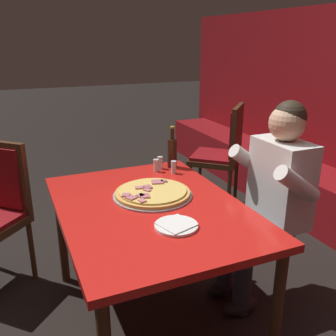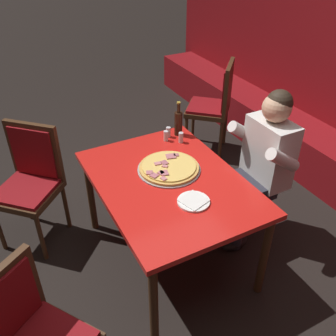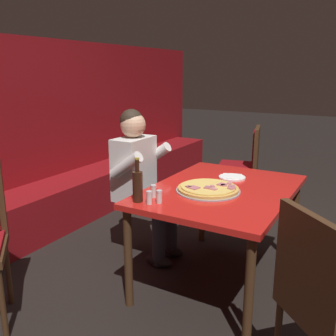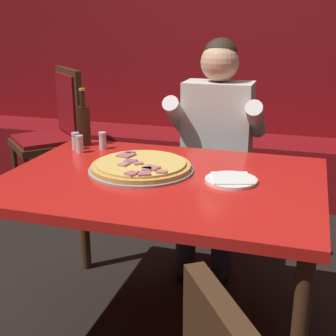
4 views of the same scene
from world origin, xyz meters
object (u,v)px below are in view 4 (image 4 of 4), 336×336
(shaker_oregano, at_px, (80,145))
(dining_chair_near_right, at_px, (56,129))
(plate_white_paper, at_px, (231,180))
(shaker_red_pepper_flakes, at_px, (76,142))
(pizza, at_px, (141,167))
(beer_bottle, at_px, (84,124))
(main_dining_table, at_px, (162,195))
(diner_seated_blue_shirt, at_px, (214,144))
(shaker_parmesan, at_px, (103,141))

(shaker_oregano, distance_m, dining_chair_near_right, 1.21)
(plate_white_paper, relative_size, shaker_red_pepper_flakes, 2.44)
(pizza, relative_size, plate_white_paper, 2.16)
(plate_white_paper, distance_m, shaker_red_pepper_flakes, 0.86)
(plate_white_paper, bearing_deg, beer_bottle, 157.32)
(beer_bottle, bearing_deg, pizza, -36.32)
(main_dining_table, height_order, diner_seated_blue_shirt, diner_seated_blue_shirt)
(main_dining_table, xyz_separation_m, dining_chair_near_right, (-1.20, 1.20, -0.07))
(shaker_red_pepper_flakes, bearing_deg, main_dining_table, -27.23)
(pizza, height_order, dining_chair_near_right, dining_chair_near_right)
(dining_chair_near_right, bearing_deg, pizza, -46.42)
(plate_white_paper, height_order, shaker_oregano, shaker_oregano)
(main_dining_table, distance_m, pizza, 0.16)
(shaker_red_pepper_flakes, height_order, diner_seated_blue_shirt, diner_seated_blue_shirt)
(main_dining_table, height_order, shaker_parmesan, shaker_parmesan)
(main_dining_table, xyz_separation_m, plate_white_paper, (0.28, 0.03, 0.09))
(main_dining_table, distance_m, shaker_red_pepper_flakes, 0.62)
(pizza, relative_size, dining_chair_near_right, 0.44)
(shaker_red_pepper_flakes, bearing_deg, dining_chair_near_right, 125.59)
(main_dining_table, distance_m, beer_bottle, 0.68)
(pizza, bearing_deg, beer_bottle, 143.68)
(pizza, bearing_deg, shaker_red_pepper_flakes, 152.67)
(pizza, xyz_separation_m, plate_white_paper, (0.40, -0.03, -0.01))
(pizza, xyz_separation_m, shaker_red_pepper_flakes, (-0.43, 0.22, 0.02))
(pizza, bearing_deg, main_dining_table, -26.85)
(shaker_red_pepper_flakes, relative_size, dining_chair_near_right, 0.08)
(plate_white_paper, distance_m, diner_seated_blue_shirt, 0.74)
(beer_bottle, distance_m, dining_chair_near_right, 1.09)
(shaker_oregano, bearing_deg, shaker_parmesan, 49.79)
(shaker_oregano, xyz_separation_m, diner_seated_blue_shirt, (0.56, 0.50, -0.08))
(shaker_oregano, bearing_deg, dining_chair_near_right, 126.09)
(beer_bottle, bearing_deg, diner_seated_blue_shirt, 31.13)
(pizza, relative_size, beer_bottle, 1.55)
(plate_white_paper, bearing_deg, shaker_oregano, 165.20)
(pizza, bearing_deg, shaker_parmesan, 138.41)
(plate_white_paper, distance_m, dining_chair_near_right, 1.90)
(main_dining_table, xyz_separation_m, shaker_red_pepper_flakes, (-0.54, 0.28, 0.12))
(shaker_oregano, height_order, dining_chair_near_right, dining_chair_near_right)
(beer_bottle, bearing_deg, dining_chair_near_right, 128.60)
(shaker_parmesan, bearing_deg, plate_white_paper, -23.20)
(pizza, bearing_deg, dining_chair_near_right, 133.58)
(beer_bottle, distance_m, shaker_oregano, 0.16)
(main_dining_table, height_order, dining_chair_near_right, dining_chair_near_right)
(beer_bottle, height_order, dining_chair_near_right, beer_bottle)
(main_dining_table, relative_size, diner_seated_blue_shirt, 1.02)
(pizza, height_order, plate_white_paper, pizza)
(plate_white_paper, relative_size, diner_seated_blue_shirt, 0.16)
(plate_white_paper, height_order, diner_seated_blue_shirt, diner_seated_blue_shirt)
(plate_white_paper, xyz_separation_m, shaker_oregano, (-0.78, 0.21, 0.03))
(pizza, height_order, shaker_red_pepper_flakes, shaker_red_pepper_flakes)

